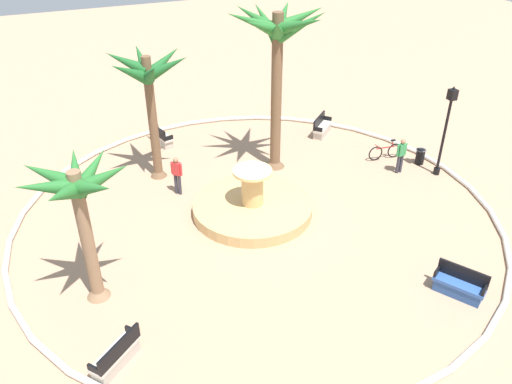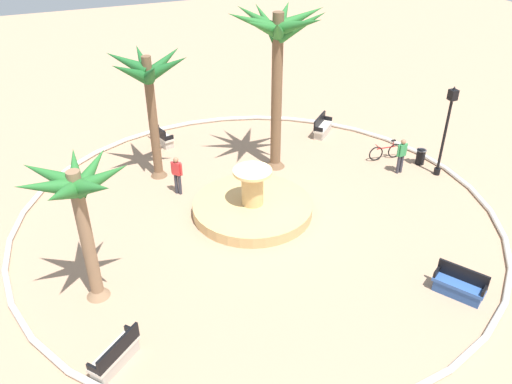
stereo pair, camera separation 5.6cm
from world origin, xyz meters
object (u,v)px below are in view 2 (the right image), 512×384
Objects in this scene: bench_west at (116,356)px; bench_southeast at (459,287)px; person_cyclist_photo at (177,174)px; trash_bin at (421,156)px; person_cyclist_helmet at (401,154)px; bicycle_red_frame at (386,152)px; bench_east at (162,138)px; palm_tree_near_fountain at (278,44)px; palm_tree_mid_plaza at (78,197)px; lamppost at (447,125)px; fountain at (253,206)px; bench_north at (322,128)px; palm_tree_by_curb at (149,83)px.

bench_west is 0.95× the size of bench_southeast.
trash_bin is at bearing -99.25° from person_cyclist_photo.
trash_bin is 0.44× the size of person_cyclist_helmet.
bicycle_red_frame is (7.27, -13.81, 0.04)m from bench_west.
bench_southeast is 0.99× the size of person_cyclist_helmet.
trash_bin is (-6.67, -10.52, 0.04)m from bench_east.
palm_tree_mid_plaza is at bearing 122.61° from palm_tree_near_fountain.
person_cyclist_photo is at bearing -26.40° from bench_west.
trash_bin is (3.23, -15.09, -3.33)m from palm_tree_mid_plaza.
person_cyclist_helmet is at bearing 172.39° from bicycle_red_frame.
lamppost is 5.66× the size of trash_bin.
person_cyclist_helmet is (2.90, -13.69, -2.79)m from palm_tree_mid_plaza.
bench_southeast reaches higher than bicycle_red_frame.
bicycle_red_frame is 9.86m from person_cyclist_photo.
bench_west is at bearing 108.79° from lamppost.
bench_east is (4.26, 4.24, -5.27)m from palm_tree_near_fountain.
fountain is 9.05m from lamppost.
bench_west is 16.09m from lamppost.
bench_east is 1.08× the size of bench_west.
bench_north reaches higher than bicycle_red_frame.
fountain is 8.03m from bench_north.
bench_southeast is at bearing -157.21° from bench_east.
bench_west is at bearing 112.59° from trash_bin.
bicycle_red_frame is (-2.60, -10.21, -3.93)m from palm_tree_by_curb.
palm_tree_near_fountain is 1.48× the size of palm_tree_mid_plaza.
palm_tree_mid_plaza is at bearing 111.24° from fountain.
lamppost is at bearing -154.19° from bench_north.
palm_tree_mid_plaza reaches higher than bench_north.
palm_tree_near_fountain is at bearing -82.68° from person_cyclist_photo.
palm_tree_by_curb is 3.48× the size of bench_southeast.
palm_tree_mid_plaza is 14.27m from person_cyclist_helmet.
trash_bin is (6.26, -15.03, 0.04)m from bench_west.
lamppost is at bearing -82.07° from palm_tree_mid_plaza.
person_cyclist_helmet is at bearing -22.83° from bench_southeast.
fountain is at bearing -137.64° from person_cyclist_photo.
bench_west and bench_southeast have the same top height.
palm_tree_mid_plaza is 11.98m from bench_southeast.
bench_north is at bearing -72.03° from person_cyclist_photo.
person_cyclist_photo is (0.78, 9.81, 0.58)m from bicycle_red_frame.
palm_tree_near_fountain reaches higher than fountain.
bench_southeast is at bearing -112.78° from palm_tree_mid_plaza.
bench_north is at bearing -59.88° from palm_tree_near_fountain.
person_cyclist_helmet is (-1.34, 0.18, 0.54)m from bicycle_red_frame.
bench_southeast is (-11.30, -6.93, -3.97)m from palm_tree_by_curb.
palm_tree_mid_plaza is (-5.63, 8.81, -1.90)m from palm_tree_near_fountain.
bench_southeast is at bearing 171.39° from bench_north.
palm_tree_mid_plaza is 2.83× the size of person_cyclist_photo.
bench_north is at bearing -48.98° from bench_west.
palm_tree_near_fountain is 1.26× the size of palm_tree_by_curb.
palm_tree_near_fountain is 4.28× the size of bench_east.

